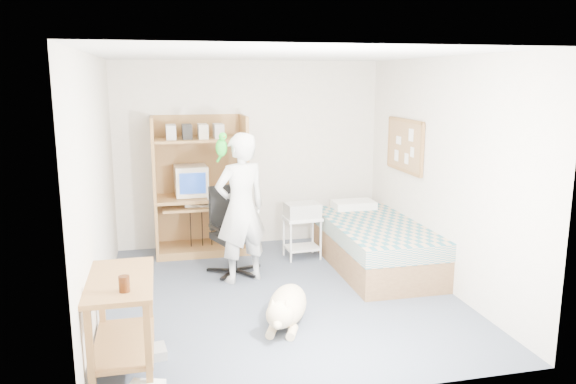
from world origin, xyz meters
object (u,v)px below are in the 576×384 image
at_px(dog, 286,307).
at_px(person, 241,208).
at_px(computer_hutch, 201,191).
at_px(side_desk, 122,309).
at_px(office_chair, 232,243).
at_px(bed, 375,244).
at_px(printer_cart, 302,231).

bearing_deg(dog, person, 123.20).
bearing_deg(computer_hutch, dog, -76.52).
bearing_deg(dog, computer_hutch, 126.09).
height_order(side_desk, person, person).
bearing_deg(office_chair, dog, -98.67).
height_order(computer_hutch, bed, computer_hutch).
relative_size(office_chair, person, 0.60).
height_order(side_desk, printer_cart, side_desk).
bearing_deg(office_chair, side_desk, -138.94).
bearing_deg(dog, bed, 66.13).
distance_m(bed, person, 1.74).
bearing_deg(bed, printer_cart, 144.30).
bearing_deg(side_desk, bed, 32.50).
bearing_deg(printer_cart, side_desk, -135.24).
height_order(bed, dog, bed).
height_order(person, printer_cart, person).
bearing_deg(printer_cart, bed, -39.66).
xyz_separation_m(bed, printer_cart, (-0.77, 0.55, 0.07)).
xyz_separation_m(computer_hutch, side_desk, (-0.85, -2.94, -0.33)).
bearing_deg(dog, office_chair, 123.64).
distance_m(computer_hutch, person, 1.26).
height_order(office_chair, person, person).
xyz_separation_m(bed, side_desk, (-2.85, -1.82, 0.21)).
bearing_deg(computer_hutch, side_desk, -106.14).
distance_m(office_chair, dog, 1.59).
bearing_deg(side_desk, dog, 18.33).
bearing_deg(bed, dog, -136.49).
height_order(dog, printer_cart, printer_cart).
height_order(computer_hutch, printer_cart, computer_hutch).
relative_size(computer_hutch, side_desk, 1.80).
xyz_separation_m(side_desk, office_chair, (1.14, 2.03, -0.13)).
xyz_separation_m(dog, printer_cart, (0.64, 1.89, 0.18)).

